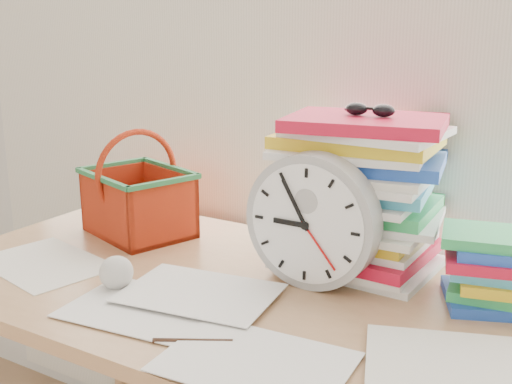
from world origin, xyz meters
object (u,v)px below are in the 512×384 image
Objects in this scene: desk at (248,323)px; clock at (312,221)px; book_stack at (510,269)px; basket at (138,184)px; paper_stack at (357,193)px.

desk is 0.25m from clock.
book_stack is 0.87m from basket.
clock reaches higher than basket.
desk is 4.09× the size of paper_stack.
desk is at bearing -120.24° from paper_stack.
basket reaches higher than desk.
paper_stack is 0.34m from book_stack.
basket is (-0.87, -0.04, 0.06)m from book_stack.
paper_stack is at bearing 173.50° from book_stack.
paper_stack reaches higher than basket.
clock reaches higher than desk.
book_stack is at bearing 17.48° from clock.
basket is (-0.41, 0.15, 0.20)m from desk.
desk is at bearing -1.42° from basket.
book_stack is (0.46, 0.19, 0.14)m from desk.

